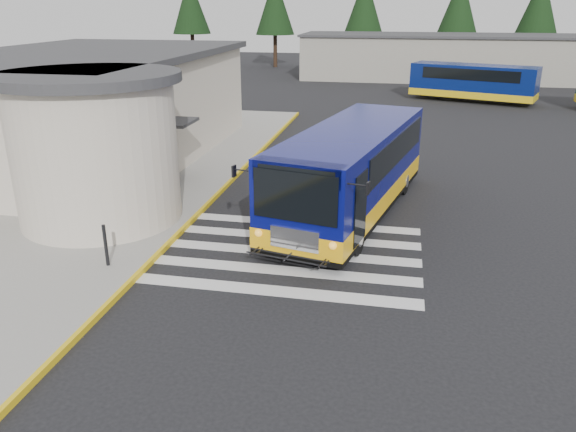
% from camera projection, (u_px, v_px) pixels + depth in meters
% --- Properties ---
extents(ground, '(140.00, 140.00, 0.00)m').
position_uv_depth(ground, '(305.00, 243.00, 17.32)').
color(ground, black).
rests_on(ground, ground).
extents(sidewalk, '(10.00, 34.00, 0.15)m').
position_uv_depth(sidewalk, '(102.00, 185.00, 22.60)').
color(sidewalk, gray).
rests_on(sidewalk, ground).
extents(curb_strip, '(0.12, 34.00, 0.16)m').
position_uv_depth(curb_strip, '(220.00, 193.00, 21.69)').
color(curb_strip, yellow).
rests_on(curb_strip, ground).
extents(station_building, '(12.70, 18.70, 4.80)m').
position_uv_depth(station_building, '(90.00, 109.00, 24.72)').
color(station_building, beige).
rests_on(station_building, ground).
extents(crosswalk, '(8.00, 5.35, 0.01)m').
position_uv_depth(crosswalk, '(284.00, 252.00, 16.67)').
color(crosswalk, silver).
rests_on(crosswalk, ground).
extents(depot_building, '(26.40, 8.40, 4.20)m').
position_uv_depth(depot_building, '(440.00, 57.00, 53.99)').
color(depot_building, gray).
rests_on(depot_building, ground).
extents(tree_line, '(58.40, 4.40, 10.00)m').
position_uv_depth(tree_line, '(443.00, 5.00, 59.61)').
color(tree_line, black).
rests_on(tree_line, ground).
extents(transit_bus, '(5.37, 11.00, 3.02)m').
position_uv_depth(transit_bus, '(351.00, 174.00, 19.28)').
color(transit_bus, '#080D65').
rests_on(transit_bus, ground).
extents(pedestrian_a, '(0.49, 0.68, 1.74)m').
position_uv_depth(pedestrian_a, '(77.00, 215.00, 16.73)').
color(pedestrian_a, black).
rests_on(pedestrian_a, sidewalk).
extents(pedestrian_b, '(0.96, 0.98, 1.60)m').
position_uv_depth(pedestrian_b, '(97.00, 209.00, 17.42)').
color(pedestrian_b, black).
rests_on(pedestrian_b, sidewalk).
extents(bollard, '(0.10, 0.10, 1.19)m').
position_uv_depth(bollard, '(106.00, 245.00, 15.32)').
color(bollard, black).
rests_on(bollard, sidewalk).
extents(far_bus_a, '(9.33, 5.41, 2.33)m').
position_uv_depth(far_bus_a, '(473.00, 81.00, 41.79)').
color(far_bus_a, '#071654').
rests_on(far_bus_a, ground).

